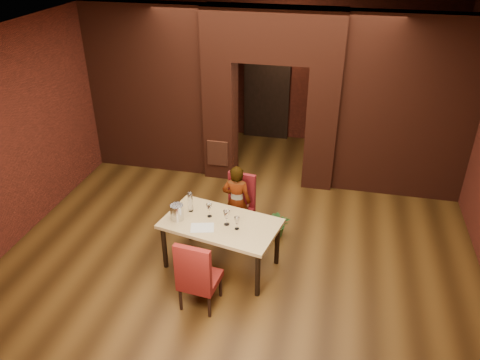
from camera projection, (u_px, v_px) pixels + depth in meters
The scene contains 23 objects.
floor at pixel (247, 235), 7.55m from camera, with size 8.00×8.00×0.00m, color #4E3213.
ceiling at pixel (249, 31), 5.98m from camera, with size 7.00×8.00×0.04m, color silver.
wall_back at pixel (286, 69), 10.17m from camera, with size 7.00×0.04×3.20m, color maroon.
wall_left at pixel (33, 124), 7.44m from camera, with size 0.04×8.00×3.20m, color maroon.
pillar_left at pixel (221, 118), 8.87m from camera, with size 0.55×0.55×2.30m, color maroon.
pillar_right at pixel (322, 127), 8.50m from camera, with size 0.55×0.55×2.30m, color maroon.
lintel at pixel (273, 34), 7.90m from camera, with size 2.45×0.55×0.90m, color maroon.
wing_wall_left at pixel (149, 90), 8.92m from camera, with size 2.27×0.35×3.20m, color maroon.
wing_wall_right at pixel (407, 110), 8.01m from camera, with size 2.27×0.35×3.20m, color maroon.
vent_panel at pixel (218, 153), 8.91m from camera, with size 0.40×0.03×0.50m, color #A14C2E.
rear_door at pixel (267, 93), 10.46m from camera, with size 0.90×0.08×2.10m, color black.
rear_door_frame at pixel (267, 93), 10.43m from camera, with size 1.02×0.04×2.22m, color black.
dining_table at pixel (221, 244), 6.72m from camera, with size 1.61×0.90×0.75m, color tan.
chair_far at pixel (238, 206), 7.38m from camera, with size 0.45×0.45×0.98m, color maroon.
chair_near at pixel (200, 272), 5.97m from camera, with size 0.47×0.47×1.04m, color maroon.
person_seated at pixel (237, 202), 7.26m from camera, with size 0.45×0.30×1.24m, color silver.
wine_glass_a at pixel (209, 210), 6.61m from camera, with size 0.08×0.08×0.21m, color silver, non-canonical shape.
wine_glass_b at pixel (227, 218), 6.43m from camera, with size 0.09×0.09×0.23m, color white, non-canonical shape.
wine_glass_c at pixel (237, 223), 6.35m from camera, with size 0.08×0.08×0.19m, color silver, non-canonical shape.
tasting_sheet at pixel (202, 228), 6.42m from camera, with size 0.32×0.23×0.00m, color silver.
wine_bucket at pixel (177, 212), 6.55m from camera, with size 0.19×0.19×0.23m, color silver.
water_bottle at pixel (190, 202), 6.72m from camera, with size 0.07×0.07×0.31m, color silver.
potted_plant at pixel (278, 224), 7.42m from camera, with size 0.41×0.36×0.46m, color #2C6126.
Camera 1 is at (1.25, -6.02, 4.47)m, focal length 35.00 mm.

